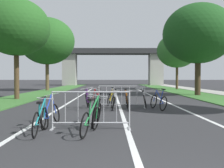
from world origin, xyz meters
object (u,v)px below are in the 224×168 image
at_px(crowd_barrier_nearest, 91,111).
at_px(crowd_barrier_second, 122,97).
at_px(tree_left_oak_mid, 16,27).
at_px(bicycle_yellow_6, 111,100).
at_px(bicycle_green_8, 91,120).
at_px(bicycle_silver_4, 145,99).
at_px(bicycle_purple_1, 88,101).
at_px(bicycle_blue_10, 158,102).
at_px(tree_right_oak_near, 198,34).
at_px(tree_right_maple_mid, 177,51).
at_px(bicycle_black_5, 97,113).
at_px(bicycle_orange_2, 127,102).
at_px(bicycle_red_9, 96,99).
at_px(bicycle_blue_0, 50,114).
at_px(bicycle_white_7, 114,101).
at_px(bicycle_teal_3, 40,120).
at_px(tree_left_pine_far, 47,41).

height_order(crowd_barrier_nearest, crowd_barrier_second, same).
xyz_separation_m(tree_left_oak_mid, crowd_barrier_second, (6.57, -4.63, -4.12)).
bearing_deg(bicycle_yellow_6, bicycle_green_8, 74.31).
distance_m(crowd_barrier_nearest, bicycle_silver_4, 5.77).
distance_m(bicycle_purple_1, bicycle_blue_10, 3.15).
bearing_deg(tree_right_oak_near, tree_right_maple_mid, 84.38).
relative_size(bicycle_black_5, bicycle_green_8, 1.01).
distance_m(tree_right_maple_mid, bicycle_orange_2, 20.38).
height_order(crowd_barrier_nearest, bicycle_red_9, crowd_barrier_nearest).
relative_size(bicycle_orange_2, bicycle_yellow_6, 0.95).
distance_m(bicycle_blue_0, bicycle_white_7, 4.29).
bearing_deg(bicycle_teal_3, bicycle_black_5, 36.09).
xyz_separation_m(bicycle_orange_2, bicycle_green_8, (-1.23, -4.80, 0.00)).
bearing_deg(bicycle_blue_0, bicycle_white_7, 68.34).
xyz_separation_m(crowd_barrier_second, bicycle_silver_4, (1.15, 0.55, -0.16)).
bearing_deg(bicycle_teal_3, crowd_barrier_second, 63.48).
xyz_separation_m(bicycle_black_5, bicycle_white_7, (0.55, 3.79, -0.00)).
xyz_separation_m(tree_left_pine_far, bicycle_blue_10, (8.93, -16.06, -4.96)).
relative_size(tree_left_pine_far, bicycle_black_5, 4.76).
relative_size(bicycle_silver_4, bicycle_red_9, 1.00).
bearing_deg(crowd_barrier_second, bicycle_orange_2, -70.29).
xyz_separation_m(bicycle_blue_0, bicycle_orange_2, (2.53, 3.66, 0.02)).
distance_m(tree_right_maple_mid, bicycle_yellow_6, 19.65).
relative_size(bicycle_teal_3, bicycle_black_5, 0.96).
xyz_separation_m(crowd_barrier_nearest, bicycle_blue_10, (2.68, 4.26, -0.16)).
xyz_separation_m(crowd_barrier_nearest, bicycle_yellow_6, (0.58, 5.29, -0.16)).
bearing_deg(bicycle_teal_3, tree_right_maple_mid, 64.42).
bearing_deg(crowd_barrier_nearest, bicycle_red_9, 91.70).
distance_m(bicycle_silver_4, bicycle_black_5, 5.21).
height_order(bicycle_white_7, bicycle_blue_10, bicycle_blue_10).
distance_m(bicycle_purple_1, bicycle_yellow_6, 1.40).
height_order(tree_left_oak_mid, tree_right_oak_near, tree_right_oak_near).
bearing_deg(bicycle_teal_3, bicycle_yellow_6, 69.55).
height_order(tree_right_oak_near, tree_right_maple_mid, tree_right_oak_near).
height_order(tree_right_maple_mid, bicycle_silver_4, tree_right_maple_mid).
height_order(tree_right_oak_near, bicycle_red_9, tree_right_oak_near).
distance_m(tree_left_pine_far, tree_right_maple_mid, 14.88).
bearing_deg(tree_left_pine_far, crowd_barrier_second, -64.80).
xyz_separation_m(bicycle_yellow_6, bicycle_blue_10, (2.10, -1.03, 0.00)).
distance_m(bicycle_teal_3, bicycle_white_7, 5.28).
height_order(bicycle_teal_3, bicycle_yellow_6, bicycle_yellow_6).
height_order(bicycle_purple_1, bicycle_white_7, bicycle_purple_1).
height_order(tree_left_pine_far, bicycle_blue_10, tree_left_pine_far).
bearing_deg(bicycle_purple_1, tree_left_oak_mid, -55.75).
bearing_deg(bicycle_blue_10, crowd_barrier_nearest, -135.84).
xyz_separation_m(tree_right_oak_near, bicycle_orange_2, (-6.15, -8.75, -4.48)).
height_order(tree_left_pine_far, bicycle_purple_1, tree_left_pine_far).
distance_m(tree_right_maple_mid, bicycle_red_9, 19.98).
bearing_deg(tree_left_pine_far, bicycle_white_7, -66.53).
distance_m(bicycle_purple_1, bicycle_orange_2, 1.76).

